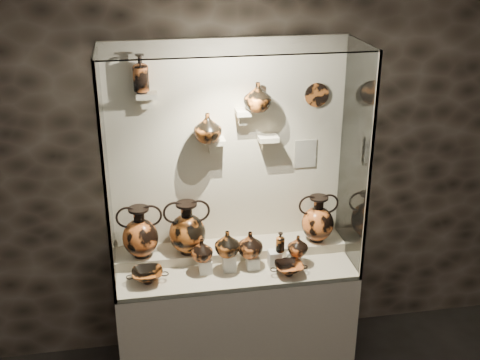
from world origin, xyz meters
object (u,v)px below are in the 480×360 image
at_px(jug_a, 202,250).
at_px(lekythos_small, 280,241).
at_px(jug_b, 227,243).
at_px(jug_c, 250,244).
at_px(amphora_mid, 187,228).
at_px(amphora_right, 318,218).
at_px(ovoid_vase_b, 258,97).
at_px(lekythos_tall, 141,72).
at_px(ovoid_vase_a, 208,128).
at_px(jug_e, 298,245).
at_px(kylix_left, 147,275).
at_px(kylix_right, 289,268).
at_px(amphora_left, 140,232).

xyz_separation_m(jug_a, lekythos_small, (0.56, -0.02, 0.02)).
bearing_deg(jug_b, jug_c, -2.61).
xyz_separation_m(amphora_mid, amphora_right, (0.97, 0.01, -0.02)).
bearing_deg(jug_b, ovoid_vase_b, 32.52).
relative_size(jug_c, ovoid_vase_b, 0.95).
xyz_separation_m(lekythos_tall, ovoid_vase_a, (0.43, -0.04, -0.39)).
bearing_deg(ovoid_vase_b, jug_e, -66.49).
height_order(kylix_left, ovoid_vase_a, ovoid_vase_a).
height_order(amphora_mid, jug_b, amphora_mid).
bearing_deg(jug_c, ovoid_vase_b, 49.33).
relative_size(lekythos_small, lekythos_tall, 0.60).
xyz_separation_m(jug_a, ovoid_vase_a, (0.09, 0.24, 0.81)).
bearing_deg(ovoid_vase_b, jug_a, -171.15).
relative_size(jug_a, lekythos_tall, 0.57).
distance_m(jug_c, ovoid_vase_a, 0.87).
bearing_deg(amphora_mid, kylix_right, -48.15).
distance_m(amphora_right, jug_a, 0.92).
relative_size(amphora_mid, amphora_right, 1.10).
bearing_deg(jug_a, lekythos_small, 17.80).
xyz_separation_m(amphora_right, jug_a, (-0.89, -0.19, -0.07)).
distance_m(ovoid_vase_a, ovoid_vase_b, 0.40).
bearing_deg(amphora_left, kylix_right, -20.49).
bearing_deg(lekythos_small, amphora_left, -169.46).
bearing_deg(ovoid_vase_a, ovoid_vase_b, 3.00).
xyz_separation_m(jug_b, ovoid_vase_a, (-0.09, 0.26, 0.76)).
bearing_deg(ovoid_vase_a, kylix_left, -144.30).
distance_m(amphora_left, ovoid_vase_a, 0.89).
xyz_separation_m(jug_c, lekythos_small, (0.21, -0.03, 0.02)).
bearing_deg(amphora_mid, amphora_right, -22.40).
bearing_deg(kylix_right, lekythos_small, 91.84).
bearing_deg(amphora_right, jug_b, -147.46).
relative_size(amphora_left, amphora_mid, 0.97).
height_order(amphora_right, jug_b, amphora_right).
relative_size(jug_e, kylix_right, 0.60).
relative_size(lekythos_tall, ovoid_vase_b, 1.43).
height_order(jug_a, jug_b, jug_b).
bearing_deg(amphora_left, ovoid_vase_a, 3.53).
bearing_deg(amphora_right, jug_c, -145.65).
distance_m(jug_a, jug_b, 0.18).
distance_m(jug_a, kylix_right, 0.62).
relative_size(jug_b, lekythos_tall, 0.65).
relative_size(jug_c, lekythos_tall, 0.67).
height_order(amphora_right, jug_a, amphora_right).
bearing_deg(jug_a, ovoid_vase_a, 89.42).
bearing_deg(lekythos_tall, kylix_right, -15.13).
xyz_separation_m(jug_e, ovoid_vase_b, (-0.25, 0.26, 1.03)).
height_order(jug_a, lekythos_tall, lekythos_tall).
bearing_deg(ovoid_vase_b, amphora_right, -26.60).
distance_m(amphora_left, ovoid_vase_b, 1.26).
bearing_deg(jug_e, lekythos_small, 174.48).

